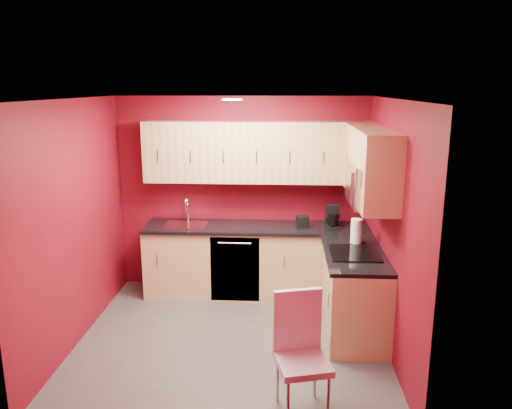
# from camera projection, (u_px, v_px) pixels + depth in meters

# --- Properties ---
(floor) EXTENTS (3.20, 3.20, 0.00)m
(floor) POSITION_uv_depth(u_px,v_px,m) (232.00, 339.00, 5.31)
(floor) COLOR #504D4B
(floor) RESTS_ON ground
(ceiling) EXTENTS (3.20, 3.20, 0.00)m
(ceiling) POSITION_uv_depth(u_px,v_px,m) (229.00, 99.00, 4.72)
(ceiling) COLOR white
(ceiling) RESTS_ON wall_back
(wall_back) EXTENTS (3.20, 0.00, 3.20)m
(wall_back) POSITION_uv_depth(u_px,v_px,m) (243.00, 194.00, 6.47)
(wall_back) COLOR maroon
(wall_back) RESTS_ON floor
(wall_front) EXTENTS (3.20, 0.00, 3.20)m
(wall_front) POSITION_uv_depth(u_px,v_px,m) (208.00, 283.00, 3.56)
(wall_front) COLOR maroon
(wall_front) RESTS_ON floor
(wall_left) EXTENTS (0.00, 3.00, 3.00)m
(wall_left) POSITION_uv_depth(u_px,v_px,m) (75.00, 223.00, 5.10)
(wall_left) COLOR maroon
(wall_left) RESTS_ON floor
(wall_right) EXTENTS (0.00, 3.00, 3.00)m
(wall_right) POSITION_uv_depth(u_px,v_px,m) (391.00, 228.00, 4.93)
(wall_right) COLOR maroon
(wall_right) RESTS_ON floor
(base_cabinets_back) EXTENTS (2.80, 0.60, 0.87)m
(base_cabinets_back) POSITION_uv_depth(u_px,v_px,m) (257.00, 262.00, 6.36)
(base_cabinets_back) COLOR #D9BB7C
(base_cabinets_back) RESTS_ON floor
(base_cabinets_right) EXTENTS (0.60, 1.30, 0.87)m
(base_cabinets_right) POSITION_uv_depth(u_px,v_px,m) (354.00, 294.00, 5.38)
(base_cabinets_right) COLOR #D9BB7C
(base_cabinets_right) RESTS_ON floor
(countertop_back) EXTENTS (2.80, 0.63, 0.04)m
(countertop_back) POSITION_uv_depth(u_px,v_px,m) (257.00, 228.00, 6.24)
(countertop_back) COLOR black
(countertop_back) RESTS_ON base_cabinets_back
(countertop_right) EXTENTS (0.63, 1.27, 0.04)m
(countertop_right) POSITION_uv_depth(u_px,v_px,m) (354.00, 254.00, 5.26)
(countertop_right) COLOR black
(countertop_right) RESTS_ON base_cabinets_right
(upper_cabinets_back) EXTENTS (2.80, 0.35, 0.75)m
(upper_cabinets_back) POSITION_uv_depth(u_px,v_px,m) (257.00, 152.00, 6.16)
(upper_cabinets_back) COLOR tan
(upper_cabinets_back) RESTS_ON wall_back
(upper_cabinets_right) EXTENTS (0.35, 1.55, 0.75)m
(upper_cabinets_right) POSITION_uv_depth(u_px,v_px,m) (369.00, 158.00, 5.22)
(upper_cabinets_right) COLOR tan
(upper_cabinets_right) RESTS_ON wall_right
(microwave) EXTENTS (0.42, 0.76, 0.42)m
(microwave) POSITION_uv_depth(u_px,v_px,m) (369.00, 183.00, 5.04)
(microwave) COLOR silver
(microwave) RESTS_ON upper_cabinets_right
(cooktop) EXTENTS (0.50, 0.55, 0.01)m
(cooktop) POSITION_uv_depth(u_px,v_px,m) (354.00, 253.00, 5.22)
(cooktop) COLOR black
(cooktop) RESTS_ON countertop_right
(sink) EXTENTS (0.52, 0.42, 0.35)m
(sink) POSITION_uv_depth(u_px,v_px,m) (186.00, 222.00, 6.29)
(sink) COLOR silver
(sink) RESTS_ON countertop_back
(dishwasher_front) EXTENTS (0.60, 0.02, 0.82)m
(dishwasher_front) POSITION_uv_depth(u_px,v_px,m) (235.00, 269.00, 6.09)
(dishwasher_front) COLOR black
(dishwasher_front) RESTS_ON base_cabinets_back
(downlight) EXTENTS (0.20, 0.20, 0.01)m
(downlight) POSITION_uv_depth(u_px,v_px,m) (232.00, 100.00, 5.02)
(downlight) COLOR white
(downlight) RESTS_ON ceiling
(coffee_maker) EXTENTS (0.19, 0.24, 0.28)m
(coffee_maker) POSITION_uv_depth(u_px,v_px,m) (333.00, 217.00, 6.14)
(coffee_maker) COLOR black
(coffee_maker) RESTS_ON countertop_back
(napkin_holder) EXTENTS (0.16, 0.16, 0.15)m
(napkin_holder) POSITION_uv_depth(u_px,v_px,m) (303.00, 222.00, 6.16)
(napkin_holder) COLOR black
(napkin_holder) RESTS_ON countertop_back
(paper_towel) EXTENTS (0.19, 0.19, 0.28)m
(paper_towel) POSITION_uv_depth(u_px,v_px,m) (356.00, 231.00, 5.51)
(paper_towel) COLOR white
(paper_towel) RESTS_ON countertop_right
(dining_chair) EXTENTS (0.50, 0.51, 1.00)m
(dining_chair) POSITION_uv_depth(u_px,v_px,m) (303.00, 357.00, 4.00)
(dining_chair) COLOR silver
(dining_chair) RESTS_ON floor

